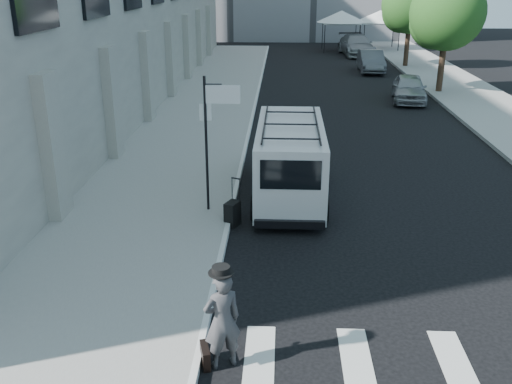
# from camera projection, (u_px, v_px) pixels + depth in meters

# --- Properties ---
(ground) EXTENTS (120.00, 120.00, 0.00)m
(ground) POSITION_uv_depth(u_px,v_px,m) (312.00, 276.00, 12.01)
(ground) COLOR black
(ground) RESTS_ON ground
(sidewalk_left) EXTENTS (4.50, 48.00, 0.15)m
(sidewalk_left) POSITION_uv_depth(u_px,v_px,m) (208.00, 106.00, 27.10)
(sidewalk_left) COLOR gray
(sidewalk_left) RESTS_ON ground
(sidewalk_right) EXTENTS (4.00, 56.00, 0.15)m
(sidewalk_right) POSITION_uv_depth(u_px,v_px,m) (465.00, 93.00, 30.25)
(sidewalk_right) COLOR gray
(sidewalk_right) RESTS_ON ground
(sign_pole) EXTENTS (1.03, 0.07, 3.50)m
(sign_pole) POSITION_uv_depth(u_px,v_px,m) (215.00, 116.00, 14.16)
(sign_pole) COLOR black
(sign_pole) RESTS_ON sidewalk_left
(tree_near) EXTENTS (3.80, 3.83, 6.03)m
(tree_near) POSITION_uv_depth(u_px,v_px,m) (444.00, 16.00, 29.06)
(tree_near) COLOR black
(tree_near) RESTS_ON ground
(tree_far) EXTENTS (3.80, 3.83, 6.03)m
(tree_far) POSITION_uv_depth(u_px,v_px,m) (409.00, 6.00, 37.46)
(tree_far) COLOR black
(tree_far) RESTS_ON ground
(tent_left) EXTENTS (4.00, 4.00, 3.20)m
(tent_left) POSITION_uv_depth(u_px,v_px,m) (342.00, 17.00, 46.32)
(tent_left) COLOR black
(tent_left) RESTS_ON ground
(tent_right) EXTENTS (4.00, 4.00, 3.20)m
(tent_right) POSITION_uv_depth(u_px,v_px,m) (380.00, 17.00, 46.64)
(tent_right) COLOR black
(tent_right) RESTS_ON ground
(businessman) EXTENTS (0.73, 0.63, 1.69)m
(businessman) POSITION_uv_depth(u_px,v_px,m) (222.00, 321.00, 8.98)
(businessman) COLOR #3D3D3F
(businessman) RESTS_ON ground
(briefcase) EXTENTS (0.23, 0.46, 0.34)m
(briefcase) POSITION_uv_depth(u_px,v_px,m) (205.00, 356.00, 9.24)
(briefcase) COLOR black
(briefcase) RESTS_ON ground
(suitcase) EXTENTS (0.43, 0.51, 1.22)m
(suitcase) POSITION_uv_depth(u_px,v_px,m) (233.00, 214.00, 14.32)
(suitcase) COLOR black
(suitcase) RESTS_ON ground
(cargo_van) EXTENTS (2.00, 5.54, 2.10)m
(cargo_van) POSITION_uv_depth(u_px,v_px,m) (290.00, 159.00, 16.02)
(cargo_van) COLOR silver
(cargo_van) RESTS_ON ground
(parked_car_a) EXTENTS (2.09, 4.07, 1.33)m
(parked_car_a) POSITION_uv_depth(u_px,v_px,m) (409.00, 88.00, 28.27)
(parked_car_a) COLOR #96999D
(parked_car_a) RESTS_ON ground
(parked_car_b) EXTENTS (1.54, 4.20, 1.37)m
(parked_car_b) POSITION_uv_depth(u_px,v_px,m) (371.00, 61.00, 36.86)
(parked_car_b) COLOR #505257
(parked_car_b) RESTS_ON ground
(parked_car_c) EXTENTS (2.70, 5.57, 1.56)m
(parked_car_c) POSITION_uv_depth(u_px,v_px,m) (356.00, 45.00, 44.36)
(parked_car_c) COLOR gray
(parked_car_c) RESTS_ON ground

